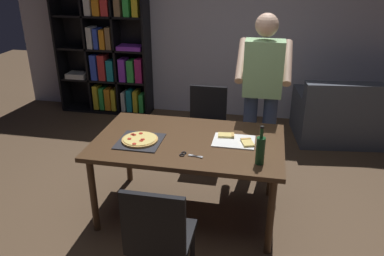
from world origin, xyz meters
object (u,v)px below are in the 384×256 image
Objects in this scene: bookshelf at (108,52)px; person_serving_pizza at (262,90)px; couch at (364,119)px; dining_table at (189,147)px; wine_bottle at (260,150)px; kitchen_scissors at (187,155)px; chair_far_side at (207,122)px; pepperoni_pizza_on_tray at (140,140)px; chair_near_camera at (159,235)px.

bookshelf reaches higher than person_serving_pizza.
couch is 3.71m from bookshelf.
wine_bottle reaches higher than dining_table.
person_serving_pizza is 1.21m from kitchen_scissors.
chair_far_side reaches higher than kitchen_scissors.
kitchen_scissors is (-0.58, 0.02, -0.11)m from wine_bottle.
kitchen_scissors is (0.46, -0.16, -0.01)m from pepperoni_pizza_on_tray.
chair_near_camera is 2.85× the size of wine_bottle.
person_serving_pizza is at bearing 41.68° from pepperoni_pizza_on_tray.
bookshelf is (-3.63, 0.39, 0.63)m from couch.
chair_near_camera is at bearing -108.53° from person_serving_pizza.
wine_bottle is at bearing -10.24° from pepperoni_pizza_on_tray.
person_serving_pizza reaches higher than dining_table.
kitchen_scissors is (0.05, -1.28, 0.24)m from chair_far_side.
dining_table is at bearing -90.00° from chair_far_side.
chair_far_side is at bearing 90.00° from dining_table.
dining_table is 0.92× the size of couch.
dining_table is 0.72m from wine_bottle.
dining_table is at bearing -133.84° from couch.
bookshelf is at bearing 173.89° from couch.
pepperoni_pizza_on_tray is (-0.41, -1.11, 0.25)m from chair_far_side.
kitchen_scissors is at bearing 86.05° from chair_near_camera.
kitchen_scissors is at bearing -87.80° from chair_far_side.
wine_bottle is 1.60× the size of kitchen_scissors.
wine_bottle reaches higher than chair_far_side.
chair_far_side is (0.00, 0.99, -0.17)m from dining_table.
bookshelf reaches higher than couch.
bookshelf reaches higher than kitchen_scissors.
kitchen_scissors is (-1.86, -2.27, 0.45)m from couch.
person_serving_pizza is 1.08m from wine_bottle.
person_serving_pizza is at bearing -34.69° from bookshelf.
wine_bottle reaches higher than couch.
kitchen_scissors is at bearing -19.85° from pepperoni_pizza_on_tray.
person_serving_pizza reaches higher than chair_near_camera.
pepperoni_pizza_on_tray is (-0.41, 0.88, 0.25)m from chair_near_camera.
chair_near_camera is at bearing -90.00° from chair_far_side.
pepperoni_pizza_on_tray is at bearing 169.76° from wine_bottle.
bookshelf is 3.20m from kitchen_scissors.
person_serving_pizza is at bearing 52.55° from dining_table.
dining_table is 0.94× the size of person_serving_pizza.
bookshelf is at bearing 117.11° from chair_near_camera.
wine_bottle is 0.59m from kitchen_scissors.
dining_table is at bearing 154.06° from wine_bottle.
pepperoni_pizza_on_tray is at bearing 160.15° from kitchen_scissors.
chair_near_camera is 0.51× the size of person_serving_pizza.
couch is 2.69m from wine_bottle.
person_serving_pizza reaches higher than wine_bottle.
person_serving_pizza is (0.59, 1.77, 0.49)m from chair_near_camera.
chair_near_camera is 1.99m from chair_far_side.
dining_table is at bearing 99.86° from kitchen_scissors.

